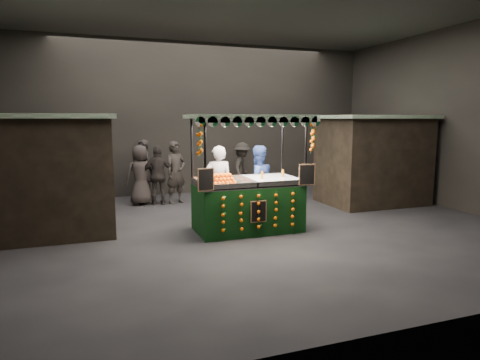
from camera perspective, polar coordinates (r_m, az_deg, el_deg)
name	(u,v)px	position (r m, az deg, el deg)	size (l,w,h in m)	color
ground	(251,227)	(9.69, 1.56, -6.53)	(12.00, 12.00, 0.00)	black
market_hall	(252,78)	(9.40, 1.64, 13.81)	(12.10, 10.10, 5.05)	black
neighbour_stall_left	(44,175)	(9.87, -25.32, 0.68)	(3.00, 2.20, 2.60)	black
neighbour_stall_right	(372,159)	(12.90, 17.69, 2.72)	(3.00, 2.20, 2.60)	black
juice_stall	(249,196)	(9.25, 1.18, -2.15)	(2.67, 1.57, 2.59)	black
vendor_grey	(218,184)	(10.03, -2.99, -0.58)	(0.75, 0.56, 1.86)	gray
vendor_blue	(257,182)	(10.36, 2.41, -0.34)	(0.96, 0.78, 1.85)	navy
shopper_0	(176,172)	(12.44, -8.79, 1.03)	(0.80, 0.70, 1.84)	black
shopper_1	(352,171)	(13.24, 15.14, 1.25)	(1.11, 1.12, 1.83)	#2B2723
shopper_2	(159,175)	(12.32, -11.12, 0.64)	(1.06, 0.54, 1.73)	black
shopper_3	(242,169)	(13.72, 0.29, 1.57)	(1.13, 1.29, 1.73)	black
shopper_4	(141,175)	(12.41, -13.49, 0.67)	(0.92, 0.66, 1.75)	black
shopper_5	(351,170)	(13.96, 15.01, 1.29)	(0.72, 1.61, 1.67)	black
shopper_6	(143,169)	(13.51, -13.12, 1.50)	(0.67, 0.79, 1.85)	black
shopper_7	(326,172)	(13.42, 11.76, 1.02)	(0.90, 1.58, 1.62)	black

